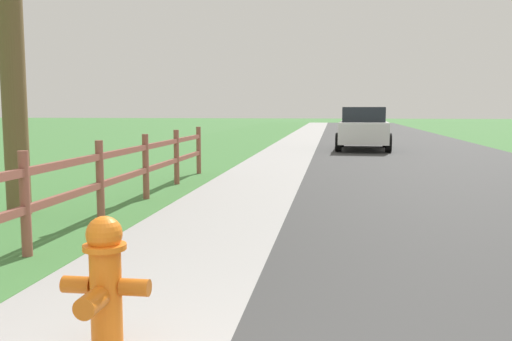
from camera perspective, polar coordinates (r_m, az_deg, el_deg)
ground_plane at (r=26.94m, az=6.57°, el=3.01°), size 120.00×120.00×0.00m
road_asphalt at (r=29.07m, az=13.59°, el=3.13°), size 7.00×66.00×0.01m
curb_concrete at (r=29.16m, az=0.76°, el=3.31°), size 6.00×66.00×0.01m
grass_verge at (r=29.39m, az=-2.15°, el=3.34°), size 5.00×66.00×0.00m
fire_hydrant at (r=3.71m, az=-15.31°, el=-11.31°), size 0.57×0.47×0.92m
rail_fence at (r=8.06m, az=-15.78°, el=-0.45°), size 0.11×11.58×1.14m
parked_suv_white at (r=21.79m, az=11.00°, el=4.25°), size 2.16×4.32×1.63m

